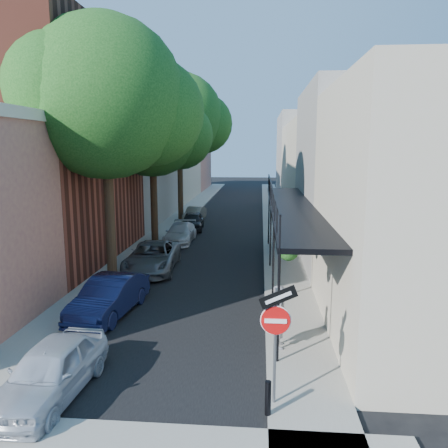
% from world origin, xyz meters
% --- Properties ---
extents(ground, '(160.00, 160.00, 0.00)m').
position_xyz_m(ground, '(0.00, 0.00, 0.00)').
color(ground, black).
rests_on(ground, ground).
extents(road_surface, '(6.00, 64.00, 0.01)m').
position_xyz_m(road_surface, '(0.00, 30.00, 0.01)').
color(road_surface, black).
rests_on(road_surface, ground).
extents(sidewalk_left, '(2.00, 64.00, 0.12)m').
position_xyz_m(sidewalk_left, '(-4.00, 30.00, 0.06)').
color(sidewalk_left, gray).
rests_on(sidewalk_left, ground).
extents(sidewalk_right, '(2.00, 64.00, 0.12)m').
position_xyz_m(sidewalk_right, '(4.00, 30.00, 0.06)').
color(sidewalk_right, gray).
rests_on(sidewalk_right, ground).
extents(buildings_left, '(10.10, 59.10, 12.00)m').
position_xyz_m(buildings_left, '(-9.30, 28.76, 4.94)').
color(buildings_left, tan).
rests_on(buildings_left, ground).
extents(buildings_right, '(9.80, 55.00, 10.00)m').
position_xyz_m(buildings_right, '(8.99, 29.49, 4.42)').
color(buildings_right, '#BFB29E').
rests_on(buildings_right, ground).
extents(sign_post, '(0.89, 0.17, 2.99)m').
position_xyz_m(sign_post, '(3.16, 0.97, 2.04)').
color(sign_post, '#595B60').
rests_on(sign_post, ground).
extents(bollard, '(0.14, 0.14, 0.80)m').
position_xyz_m(bollard, '(3.00, 0.50, 0.52)').
color(bollard, black).
rests_on(bollard, sidewalk_right).
extents(oak_near, '(7.48, 6.80, 11.42)m').
position_xyz_m(oak_near, '(-3.37, 10.26, 7.88)').
color(oak_near, '#301E13').
rests_on(oak_near, ground).
extents(oak_mid, '(6.60, 6.00, 10.20)m').
position_xyz_m(oak_mid, '(-3.42, 18.23, 7.06)').
color(oak_mid, '#301E13').
rests_on(oak_mid, ground).
extents(oak_far, '(7.70, 7.00, 11.90)m').
position_xyz_m(oak_far, '(-3.35, 27.27, 8.26)').
color(oak_far, '#301E13').
rests_on(oak_far, ground).
extents(parked_car_a, '(1.81, 4.02, 1.34)m').
position_xyz_m(parked_car_a, '(-2.23, 0.99, 0.67)').
color(parked_car_a, '#B4BCC8').
rests_on(parked_car_a, ground).
extents(parked_car_b, '(1.97, 4.35, 1.39)m').
position_xyz_m(parked_car_b, '(-2.60, 6.21, 0.69)').
color(parked_car_b, '#14193E').
rests_on(parked_car_b, ground).
extents(parked_car_c, '(2.55, 5.08, 1.38)m').
position_xyz_m(parked_car_c, '(-2.46, 12.01, 0.69)').
color(parked_car_c, slate).
rests_on(parked_car_c, ground).
extents(parked_car_d, '(1.72, 4.19, 1.21)m').
position_xyz_m(parked_car_d, '(-2.28, 18.46, 0.61)').
color(parked_car_d, '#BDBCC1').
rests_on(parked_car_d, ground).
extents(parked_car_e, '(1.83, 3.95, 1.31)m').
position_xyz_m(parked_car_e, '(-2.17, 22.78, 0.66)').
color(parked_car_e, black).
rests_on(parked_car_e, ground).
extents(parked_car_f, '(1.59, 3.63, 1.16)m').
position_xyz_m(parked_car_f, '(-2.60, 26.76, 0.58)').
color(parked_car_f, gray).
rests_on(parked_car_f, ground).
extents(pedestrian, '(0.49, 0.72, 1.91)m').
position_xyz_m(pedestrian, '(3.40, 3.91, 1.07)').
color(pedestrian, slate).
rests_on(pedestrian, sidewalk_right).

